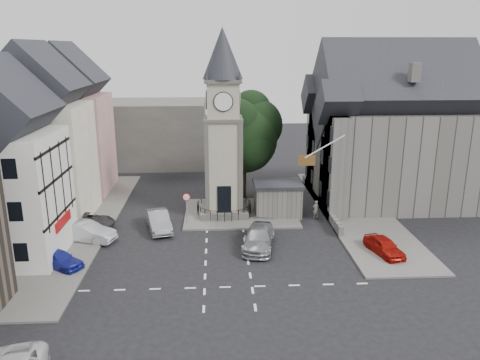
{
  "coord_description": "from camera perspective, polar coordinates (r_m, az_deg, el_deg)",
  "views": [
    {
      "loc": [
        -0.66,
        -32.07,
        14.62
      ],
      "look_at": [
        1.29,
        5.0,
        4.05
      ],
      "focal_mm": 35.0,
      "sensor_mm": 36.0,
      "label": 1
    }
  ],
  "objects": [
    {
      "name": "backdrop_west",
      "position": [
        62.04,
        -13.57,
        5.59
      ],
      "size": [
        20.0,
        10.0,
        8.0
      ],
      "primitive_type": "cube",
      "color": "#4C4944",
      "rests_on": "ground"
    },
    {
      "name": "car_west_grey",
      "position": [
        41.22,
        -18.13,
        -4.76
      ],
      "size": [
        4.84,
        2.76,
        1.27
      ],
      "primitive_type": "imported",
      "rotation": [
        0.0,
        0.0,
        1.42
      ],
      "color": "#313134",
      "rests_on": "ground"
    },
    {
      "name": "flagpole",
      "position": [
        37.87,
        10.29,
        4.03
      ],
      "size": [
        3.68,
        0.1,
        2.74
      ],
      "color": "white",
      "rests_on": "ground"
    },
    {
      "name": "ground",
      "position": [
        35.25,
        -1.69,
        -8.62
      ],
      "size": [
        120.0,
        120.0,
        0.0
      ],
      "primitive_type": "plane",
      "color": "black",
      "rests_on": "ground"
    },
    {
      "name": "road_markings",
      "position": [
        30.33,
        -1.43,
        -12.92
      ],
      "size": [
        20.0,
        8.0,
        0.01
      ],
      "primitive_type": "cube",
      "color": "silver",
      "rests_on": "ground"
    },
    {
      "name": "terrace_pink",
      "position": [
        50.94,
        -20.02,
        5.86
      ],
      "size": [
        8.1,
        7.6,
        12.8
      ],
      "color": "tan",
      "rests_on": "ground"
    },
    {
      "name": "central_island",
      "position": [
        42.68,
        0.06,
        -4.03
      ],
      "size": [
        10.0,
        8.0,
        0.16
      ],
      "primitive_type": "cube",
      "color": "#595651",
      "rests_on": "ground"
    },
    {
      "name": "warning_sign_post",
      "position": [
        39.64,
        -6.54,
        -2.74
      ],
      "size": [
        0.7,
        0.19,
        2.85
      ],
      "color": "black",
      "rests_on": "ground"
    },
    {
      "name": "pedestrian",
      "position": [
        42.05,
        9.23,
        -3.52
      ],
      "size": [
        0.64,
        0.49,
        1.59
      ],
      "primitive_type": "imported",
      "rotation": [
        0.0,
        0.0,
        3.34
      ],
      "color": "#B9B099",
      "rests_on": "ground"
    },
    {
      "name": "east_boundary_wall",
      "position": [
        45.47,
        9.67,
        -2.5
      ],
      "size": [
        0.4,
        16.0,
        0.9
      ],
      "primitive_type": "cube",
      "color": "#5A5953",
      "rests_on": "ground"
    },
    {
      "name": "stone_shelter",
      "position": [
        42.03,
        4.6,
        -2.28
      ],
      "size": [
        4.3,
        3.3,
        3.08
      ],
      "color": "#5A5953",
      "rests_on": "ground"
    },
    {
      "name": "car_island_east",
      "position": [
        35.53,
        2.34,
        -7.06
      ],
      "size": [
        3.16,
        5.63,
        1.54
      ],
      "primitive_type": "imported",
      "rotation": [
        0.0,
        0.0,
        -0.2
      ],
      "color": "gray",
      "rests_on": "ground"
    },
    {
      "name": "clock_tower",
      "position": [
        40.59,
        -2.06,
        6.67
      ],
      "size": [
        4.86,
        4.86,
        16.25
      ],
      "color": "#4C4944",
      "rests_on": "ground"
    },
    {
      "name": "town_tree",
      "position": [
        45.79,
        0.36,
        6.28
      ],
      "size": [
        7.2,
        7.2,
        10.8
      ],
      "color": "black",
      "rests_on": "ground"
    },
    {
      "name": "terrace_tudor",
      "position": [
        36.33,
        -27.03,
        0.7
      ],
      "size": [
        8.1,
        7.6,
        12.0
      ],
      "color": "silver",
      "rests_on": "ground"
    },
    {
      "name": "east_building",
      "position": [
        46.79,
        17.43,
        4.87
      ],
      "size": [
        14.4,
        11.4,
        12.6
      ],
      "color": "#5A5953",
      "rests_on": "ground"
    },
    {
      "name": "car_east_red",
      "position": [
        35.96,
        17.17,
        -7.72
      ],
      "size": [
        2.44,
        4.09,
        1.3
      ],
      "primitive_type": "imported",
      "rotation": [
        0.0,
        0.0,
        0.25
      ],
      "color": "#9E0F08",
      "rests_on": "ground"
    },
    {
      "name": "terrace_cream",
      "position": [
        43.48,
        -22.97,
        3.97
      ],
      "size": [
        8.1,
        7.6,
        12.8
      ],
      "color": "beige",
      "rests_on": "ground"
    },
    {
      "name": "pavement_west",
      "position": [
        42.44,
        -19.09,
        -5.08
      ],
      "size": [
        6.0,
        30.0,
        0.14
      ],
      "primitive_type": "cube",
      "color": "#595651",
      "rests_on": "ground"
    },
    {
      "name": "car_west_silver",
      "position": [
        38.51,
        -18.23,
        -6.03
      ],
      "size": [
        4.93,
        3.02,
        1.53
      ],
      "primitive_type": "imported",
      "rotation": [
        0.0,
        0.0,
        1.25
      ],
      "color": "#AEB1B7",
      "rests_on": "ground"
    },
    {
      "name": "pavement_east",
      "position": [
        44.47,
        13.73,
        -3.68
      ],
      "size": [
        6.0,
        26.0,
        0.14
      ],
      "primitive_type": "cube",
      "color": "#595651",
      "rests_on": "ground"
    },
    {
      "name": "car_west_blue",
      "position": [
        34.74,
        -21.18,
        -9.0
      ],
      "size": [
        3.94,
        3.23,
        1.26
      ],
      "primitive_type": "imported",
      "rotation": [
        0.0,
        0.0,
        1.01
      ],
      "color": "navy",
      "rests_on": "ground"
    },
    {
      "name": "car_island_silver",
      "position": [
        39.4,
        -9.91,
        -4.92
      ],
      "size": [
        2.84,
        5.0,
        1.56
      ],
      "primitive_type": "imported",
      "rotation": [
        0.0,
        0.0,
        0.27
      ],
      "color": "#95969D",
      "rests_on": "ground"
    }
  ]
}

